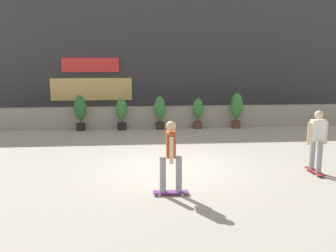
{
  "coord_description": "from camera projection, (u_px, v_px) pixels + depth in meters",
  "views": [
    {
      "loc": [
        -1.01,
        -10.31,
        3.15
      ],
      "look_at": [
        0.0,
        1.5,
        0.9
      ],
      "focal_mm": 40.93,
      "sensor_mm": 36.0,
      "label": 1
    }
  ],
  "objects": [
    {
      "name": "planter_wall",
      "position": [
        159.0,
        117.0,
        16.55
      ],
      "size": [
        18.0,
        0.4,
        0.9
      ],
      "primitive_type": "cube",
      "color": "gray",
      "rests_on": "ground"
    },
    {
      "name": "potted_plant_1",
      "position": [
        122.0,
        112.0,
        15.92
      ],
      "size": [
        0.44,
        0.44,
        1.34
      ],
      "color": "black",
      "rests_on": "ground"
    },
    {
      "name": "skater_by_wall_left",
      "position": [
        171.0,
        155.0,
        8.49
      ],
      "size": [
        0.81,
        0.56,
        1.7
      ],
      "color": "#72338C",
      "rests_on": "ground"
    },
    {
      "name": "potted_plant_4",
      "position": [
        237.0,
        108.0,
        16.31
      ],
      "size": [
        0.51,
        0.51,
        1.5
      ],
      "color": "brown",
      "rests_on": "ground"
    },
    {
      "name": "ground_plane",
      "position": [
        173.0,
        167.0,
        10.76
      ],
      "size": [
        48.0,
        48.0,
        0.0
      ],
      "primitive_type": "plane",
      "color": "#A8A093"
    },
    {
      "name": "building_backdrop",
      "position": [
        154.0,
        52.0,
        19.94
      ],
      "size": [
        20.0,
        2.08,
        6.5
      ],
      "color": "#38383D",
      "rests_on": "ground"
    },
    {
      "name": "skater_by_wall_right",
      "position": [
        317.0,
        139.0,
        10.04
      ],
      "size": [
        0.56,
        0.81,
        1.7
      ],
      "color": "maroon",
      "rests_on": "ground"
    },
    {
      "name": "potted_plant_3",
      "position": [
        198.0,
        112.0,
        16.19
      ],
      "size": [
        0.42,
        0.42,
        1.3
      ],
      "color": "brown",
      "rests_on": "ground"
    },
    {
      "name": "potted_plant_2",
      "position": [
        160.0,
        110.0,
        16.05
      ],
      "size": [
        0.46,
        0.46,
        1.4
      ],
      "color": "#2D2823",
      "rests_on": "ground"
    },
    {
      "name": "potted_plant_0",
      "position": [
        80.0,
        110.0,
        15.76
      ],
      "size": [
        0.5,
        0.5,
        1.47
      ],
      "color": "black",
      "rests_on": "ground"
    }
  ]
}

